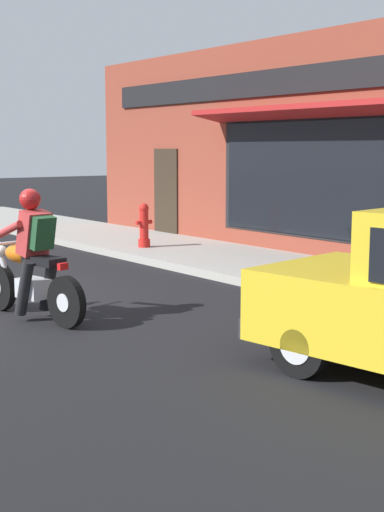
% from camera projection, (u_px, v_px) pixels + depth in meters
% --- Properties ---
extents(sidewalk_curb, '(2.60, 22.00, 0.14)m').
position_uv_depth(sidewalk_curb, '(157.00, 246.00, 14.93)').
color(sidewalk_curb, '#9E9B93').
rests_on(sidewalk_curb, ground).
extents(storefront_building, '(1.25, 12.00, 4.20)m').
position_uv_depth(storefront_building, '(275.00, 148.00, 14.06)').
color(storefront_building, brown).
rests_on(storefront_building, ground).
extents(motorcycle_with_rider, '(0.68, 2.01, 1.62)m').
position_uv_depth(motorcycle_with_rider, '(32.00, 265.00, 8.78)').
color(motorcycle_with_rider, black).
rests_on(motorcycle_with_rider, ground).
extents(fire_hydrant, '(0.36, 0.24, 0.88)m').
position_uv_depth(fire_hydrant, '(144.00, 226.00, 14.25)').
color(fire_hydrant, red).
rests_on(fire_hydrant, sidewalk_curb).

